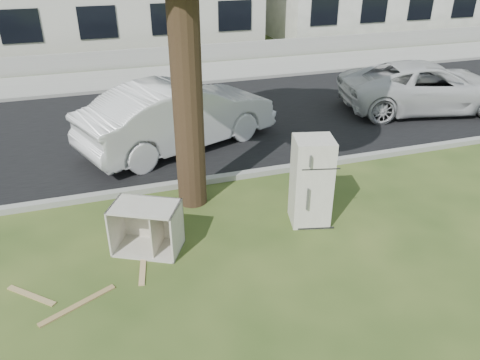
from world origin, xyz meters
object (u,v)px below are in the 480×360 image
object	(u,v)px
car_center	(179,115)
car_right	(428,87)
cabinet	(147,228)
fridge	(311,181)

from	to	relation	value
car_center	car_right	bearing A→B (deg)	-108.56
car_right	cabinet	bearing A→B (deg)	128.65
fridge	cabinet	size ratio (longest dim) A/B	1.51
car_right	car_center	bearing A→B (deg)	104.91
car_center	car_right	distance (m)	7.34
cabinet	car_right	size ratio (longest dim) A/B	0.21
cabinet	car_center	size ratio (longest dim) A/B	0.22
cabinet	car_center	xyz separation A→B (m)	(1.36, 4.01, 0.38)
cabinet	car_right	distance (m)	9.75
fridge	cabinet	distance (m)	2.88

